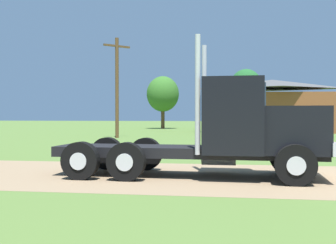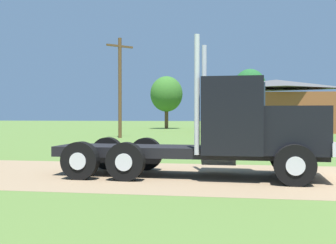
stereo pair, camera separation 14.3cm
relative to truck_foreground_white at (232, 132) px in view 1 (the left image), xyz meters
The scene contains 5 objects.
truck_foreground_white is the anchor object (origin of this frame).
shed_building 30.89m from the truck_foreground_white, 82.96° to the left, with size 11.27×7.44×5.10m.
utility_pole_near 20.64m from the truck_foreground_white, 114.31° to the left, with size 1.60×1.70×7.35m.
tree_left 40.32m from the truck_foreground_white, 102.11° to the left, with size 3.92×3.92×6.38m.
tree_mid 41.94m from the truck_foreground_white, 87.84° to the left, with size 3.95×3.95×7.34m.
Camera 1 is at (-2.94, -11.82, 1.72)m, focal length 45.56 mm.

